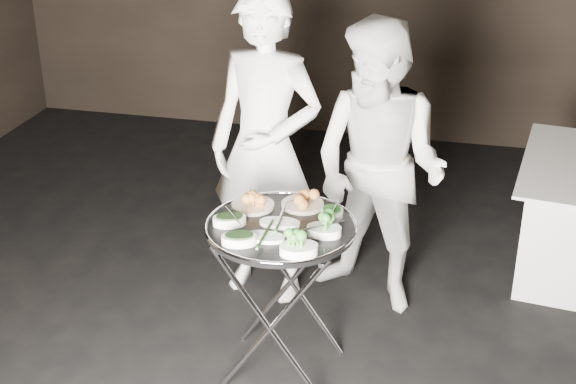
% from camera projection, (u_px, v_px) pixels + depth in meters
% --- Properties ---
extents(floor, '(6.00, 7.00, 0.05)m').
position_uv_depth(floor, '(241.00, 380.00, 4.09)').
color(floor, black).
rests_on(floor, ground).
extents(tray_stand, '(0.57, 0.48, 0.83)m').
position_uv_depth(tray_stand, '(281.00, 294.00, 3.92)').
color(tray_stand, silver).
rests_on(tray_stand, floor).
extents(serving_tray, '(0.72, 0.72, 0.04)m').
position_uv_depth(serving_tray, '(281.00, 227.00, 3.76)').
color(serving_tray, black).
rests_on(serving_tray, tray_stand).
extents(potato_plate_a, '(0.21, 0.21, 0.08)m').
position_uv_depth(potato_plate_a, '(253.00, 201.00, 3.91)').
color(potato_plate_a, beige).
rests_on(potato_plate_a, serving_tray).
extents(potato_plate_b, '(0.21, 0.21, 0.08)m').
position_uv_depth(potato_plate_b, '(303.00, 200.00, 3.92)').
color(potato_plate_b, beige).
rests_on(potato_plate_b, serving_tray).
extents(greens_bowl, '(0.11, 0.11, 0.06)m').
position_uv_depth(greens_bowl, '(332.00, 212.00, 3.82)').
color(greens_bowl, white).
rests_on(greens_bowl, serving_tray).
extents(asparagus_plate_a, '(0.20, 0.12, 0.04)m').
position_uv_depth(asparagus_plate_a, '(280.00, 222.00, 3.75)').
color(asparagus_plate_a, white).
rests_on(asparagus_plate_a, serving_tray).
extents(asparagus_plate_b, '(0.19, 0.10, 0.04)m').
position_uv_depth(asparagus_plate_b, '(265.00, 236.00, 3.63)').
color(asparagus_plate_b, white).
rests_on(asparagus_plate_b, serving_tray).
extents(spinach_bowl_a, '(0.18, 0.16, 0.06)m').
position_uv_depth(spinach_bowl_a, '(229.00, 219.00, 3.75)').
color(spinach_bowl_a, white).
rests_on(spinach_bowl_a, serving_tray).
extents(spinach_bowl_b, '(0.18, 0.14, 0.07)m').
position_uv_depth(spinach_bowl_b, '(239.00, 238.00, 3.58)').
color(spinach_bowl_b, white).
rests_on(spinach_bowl_b, serving_tray).
extents(broccoli_bowl_a, '(0.17, 0.12, 0.07)m').
position_uv_depth(broccoli_bowl_a, '(324.00, 229.00, 3.66)').
color(broccoli_bowl_a, white).
rests_on(broccoli_bowl_a, serving_tray).
extents(broccoli_bowl_b, '(0.20, 0.17, 0.07)m').
position_uv_depth(broccoli_bowl_b, '(299.00, 247.00, 3.50)').
color(broccoli_bowl_b, white).
rests_on(broccoli_bowl_b, serving_tray).
extents(serving_utensils, '(0.59, 0.42, 0.01)m').
position_uv_depth(serving_utensils, '(287.00, 209.00, 3.79)').
color(serving_utensils, silver).
rests_on(serving_utensils, serving_tray).
extents(waiter_left, '(0.72, 0.54, 1.81)m').
position_uv_depth(waiter_left, '(266.00, 149.00, 4.46)').
color(waiter_left, white).
rests_on(waiter_left, floor).
extents(waiter_right, '(0.99, 0.89, 1.66)m').
position_uv_depth(waiter_right, '(379.00, 170.00, 4.37)').
color(waiter_right, white).
rests_on(waiter_right, floor).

